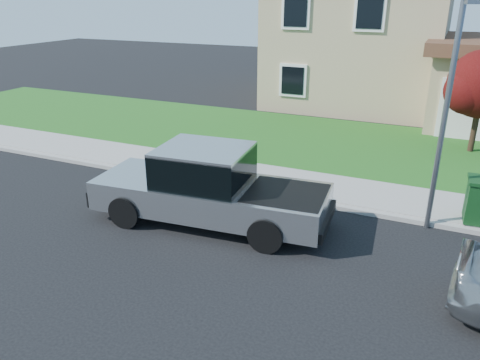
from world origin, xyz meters
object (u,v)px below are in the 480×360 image
object	(u,v)px
woman	(239,176)
trash_bin	(480,200)
street_lamp	(448,105)
pickup_truck	(209,188)

from	to	relation	value
woman	trash_bin	xyz separation A→B (m)	(5.88, 1.15, -0.10)
street_lamp	pickup_truck	bearing A→B (deg)	-177.94
street_lamp	trash_bin	bearing A→B (deg)	12.57
pickup_truck	trash_bin	distance (m)	6.57
trash_bin	pickup_truck	bearing A→B (deg)	-160.67
pickup_truck	street_lamp	distance (m)	5.77
trash_bin	street_lamp	xyz separation A→B (m)	(-1.07, -0.63, 2.36)
pickup_truck	street_lamp	size ratio (longest dim) A/B	1.13
trash_bin	street_lamp	distance (m)	2.66
pickup_truck	woman	xyz separation A→B (m)	(0.21, 1.31, -0.10)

